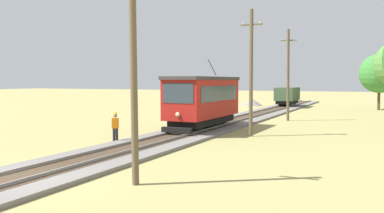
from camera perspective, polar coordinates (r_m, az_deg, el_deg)
The scene contains 12 objects.
ground_plane at distance 15.80m, azimuth -23.36°, elevation -9.72°, with size 260.00×260.00×0.00m, color #9E9356.
track_ballast at distance 15.78m, azimuth -23.36°, elevation -9.40°, with size 4.20×120.00×0.18m, color slate.
sleeper_bed at distance 15.76m, azimuth -23.37°, elevation -9.06°, with size 2.04×120.00×0.01m, color #423323.
rail_right at distance 15.23m, azimuth -21.54°, elevation -9.21°, with size 0.07×120.00×0.14m, color gray.
red_tram at distance 29.33m, azimuth 1.58°, elevation 0.92°, with size 2.60×8.54×4.79m.
freight_car at distance 56.50m, azimuth 12.93°, elevation 1.47°, with size 2.40×5.20×2.31m.
utility_pole_foreground at distance 14.08m, azimuth -8.02°, elevation 6.05°, with size 1.40×0.37×8.15m.
utility_pole_near_tram at distance 26.56m, azimuth 8.11°, elevation 4.74°, with size 1.40×0.29×8.02m.
utility_pole_mid at distance 37.47m, azimuth 13.04°, elevation 4.34°, with size 1.40×0.57×8.02m.
gravel_pile at distance 59.23m, azimuth 8.21°, elevation 0.60°, with size 3.10×3.10×1.01m, color gray.
track_worker at distance 23.92m, azimuth -10.48°, elevation -2.64°, with size 0.45×0.40×1.78m.
tree_left_near at distance 54.61m, azimuth 24.33°, elevation 4.16°, with size 4.71×4.71×6.76m.
Camera 1 is at (11.50, -10.24, 3.56)m, focal length 38.88 mm.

